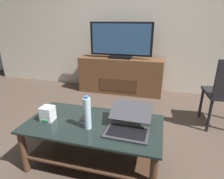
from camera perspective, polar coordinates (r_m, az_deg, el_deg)
name	(u,v)px	position (r m, az deg, el deg)	size (l,w,h in m)	color
ground_plane	(102,161)	(2.01, -2.92, -20.76)	(7.68, 7.68, 0.00)	#4C3D33
back_wall	(139,15)	(3.71, 8.08, 21.46)	(6.40, 0.12, 2.80)	beige
coffee_table	(94,136)	(1.83, -5.49, -13.74)	(1.23, 0.64, 0.44)	black
media_cabinet	(120,75)	(3.58, 2.56, 4.29)	(1.54, 0.41, 0.66)	brown
television	(121,41)	(3.44, 2.65, 14.32)	(1.12, 0.20, 0.63)	black
laptop	(129,124)	(1.63, 5.05, -10.19)	(0.37, 0.41, 0.18)	#333338
router_box	(48,114)	(1.86, -18.81, -6.88)	(0.11, 0.11, 0.14)	silver
water_bottle_near	(87,113)	(1.62, -7.46, -7.11)	(0.06, 0.06, 0.30)	silver
cell_phone	(85,118)	(1.84, -8.15, -8.39)	(0.07, 0.14, 0.01)	black
tv_remote	(122,114)	(1.88, 2.93, -7.42)	(0.04, 0.16, 0.02)	#2D2D30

